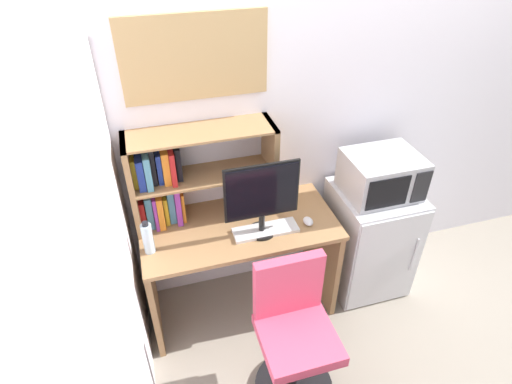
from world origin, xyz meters
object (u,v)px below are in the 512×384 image
Objects in this scene: monitor at (262,195)px; computer_mouse at (308,221)px; water_bottle at (148,238)px; wall_corkboard at (195,58)px; mini_fridge at (369,238)px; microwave at (382,175)px; hutch_bookshelf at (179,177)px; desk_chair at (294,339)px; keyboard at (266,230)px.

monitor reaches higher than computer_mouse.
wall_corkboard is at bearing 42.40° from water_bottle.
monitor is 0.68m from water_bottle.
monitor is 0.59× the size of mini_fridge.
microwave is 0.58× the size of wall_corkboard.
computer_mouse is at bearing -21.20° from hutch_bookshelf.
computer_mouse is at bearing -169.04° from microwave.
hutch_bookshelf reaches higher than monitor.
microwave is at bearing 38.35° from desk_chair.
mini_fridge is at bearing 6.93° from keyboard.
wall_corkboard is at bearing 165.29° from microwave.
microwave reaches higher than water_bottle.
monitor is at bearing -173.22° from microwave.
wall_corkboard reaches higher than monitor.
monitor is 0.40m from computer_mouse.
keyboard is at bearing -1.79° from water_bottle.
computer_mouse is 0.97m from water_bottle.
wall_corkboard reaches higher than keyboard.
microwave is at bearing 89.88° from mini_fridge.
microwave reaches higher than computer_mouse.
desk_chair is (-0.81, -0.64, 0.01)m from mini_fridge.
desk_chair is at bearing -117.13° from computer_mouse.
computer_mouse is at bearing -1.40° from water_bottle.
monitor is (0.43, -0.28, -0.03)m from hutch_bookshelf.
mini_fridge is 0.54m from microwave.
water_bottle is (-0.69, 0.02, 0.09)m from keyboard.
monitor is at bearing -32.96° from hutch_bookshelf.
water_bottle reaches higher than computer_mouse.
hutch_bookshelf is 0.69m from wall_corkboard.
wall_corkboard is at bearing 165.14° from mini_fridge.
hutch_bookshelf is 1.28m from microwave.
monitor is 1.05m from mini_fridge.
hutch_bookshelf is at bearing 148.33° from keyboard.
monitor is at bearing 179.19° from computer_mouse.
computer_mouse is 0.57m from microwave.
desk_chair reaches higher than keyboard.
microwave is (0.84, 0.10, -0.08)m from monitor.
mini_fridge is 1.75× the size of microwave.
computer_mouse is at bearing -0.81° from monitor.
keyboard is 0.44× the size of desk_chair.
desk_chair is (-0.00, -0.54, -0.35)m from keyboard.
water_bottle is at bearing 178.60° from computer_mouse.
water_bottle is at bearing 140.72° from desk_chair.
hutch_bookshelf reaches higher than computer_mouse.
wall_corkboard reaches higher than water_bottle.
water_bottle is 1.50m from microwave.
mini_fridge is 0.89× the size of desk_chair.
hutch_bookshelf is 10.30× the size of computer_mouse.
mini_fridge is (1.50, 0.08, -0.45)m from water_bottle.
computer_mouse is 0.10× the size of mini_fridge.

